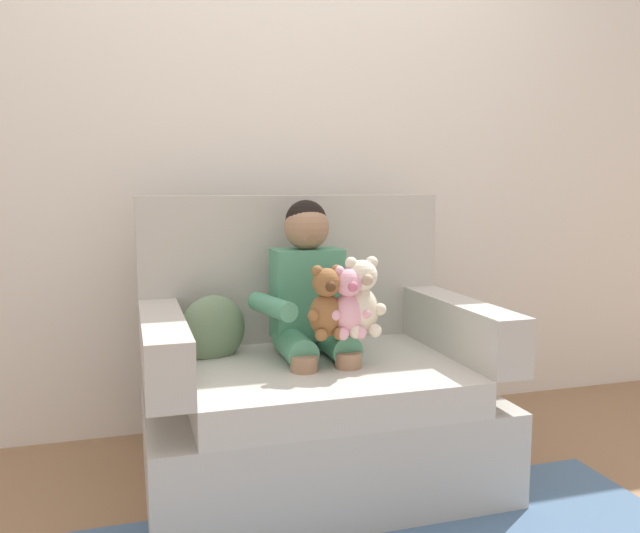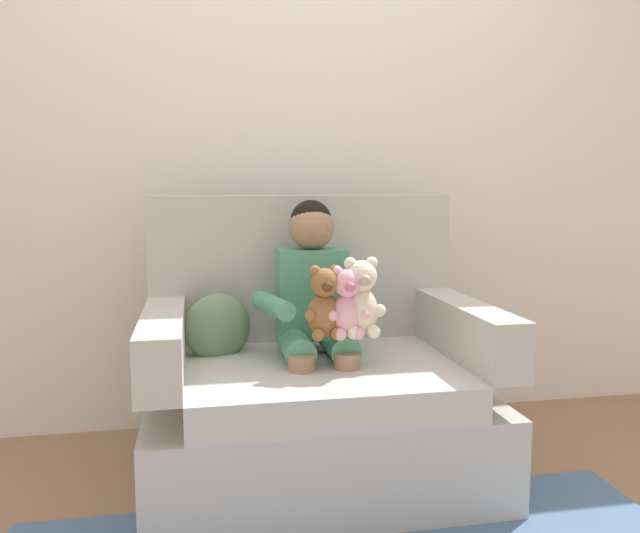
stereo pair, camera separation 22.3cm
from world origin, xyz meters
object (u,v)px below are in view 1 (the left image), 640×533
plush_cream (361,299)px  throw_pillow (213,330)px  armchair (313,390)px  seated_child (311,300)px  plush_pink (348,304)px  plush_brown (327,304)px

plush_cream → throw_pillow: plush_cream is taller
armchair → seated_child: armchair is taller
plush_cream → throw_pillow: bearing=157.2°
throw_pillow → plush_pink: bearing=-33.5°
armchair → throw_pillow: armchair is taller
plush_cream → plush_brown: plush_cream is taller
armchair → seated_child: bearing=98.7°
plush_pink → throw_pillow: (-0.43, 0.29, -0.13)m
plush_cream → seated_child: bearing=133.1°
seated_child → throw_pillow: (-0.35, 0.10, -0.11)m
armchair → plush_cream: (0.13, -0.16, 0.37)m
seated_child → throw_pillow: size_ratio=3.17×
plush_pink → plush_cream: bearing=-7.3°
armchair → plush_pink: 0.40m
plush_brown → throw_pillow: (-0.36, 0.28, -0.13)m
throw_pillow → armchair: bearing=-17.5°
armchair → seated_child: (-0.00, 0.02, 0.34)m
seated_child → plush_cream: size_ratio=2.95×
plush_pink → plush_cream: size_ratio=0.90×
plush_pink → throw_pillow: size_ratio=0.97×
seated_child → plush_pink: 0.21m
armchair → seated_child: 0.34m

